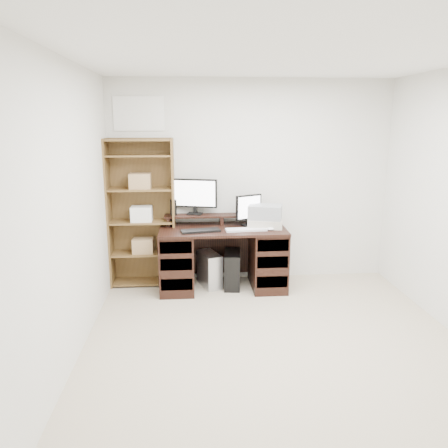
{
  "coord_description": "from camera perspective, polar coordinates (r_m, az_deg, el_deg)",
  "views": [
    {
      "loc": [
        -0.75,
        -3.4,
        2.0
      ],
      "look_at": [
        -0.38,
        1.43,
        0.85
      ],
      "focal_mm": 35.0,
      "sensor_mm": 36.0,
      "label": 1
    }
  ],
  "objects": [
    {
      "name": "desk",
      "position": [
        5.3,
        -0.17,
        -4.32
      ],
      "size": [
        1.5,
        0.7,
        0.75
      ],
      "color": "black",
      "rests_on": "ground"
    },
    {
      "name": "keyboard_white",
      "position": [
        5.09,
        2.91,
        -0.73
      ],
      "size": [
        0.49,
        0.19,
        0.02
      ],
      "primitive_type": "cube",
      "rotation": [
        0.0,
        0.0,
        0.09
      ],
      "color": "white",
      "rests_on": "desk"
    },
    {
      "name": "monitor_wide",
      "position": [
        5.38,
        -3.81,
        3.85
      ],
      "size": [
        0.54,
        0.2,
        0.44
      ],
      "rotation": [
        0.0,
        0.0,
        -0.26
      ],
      "color": "black",
      "rests_on": "riser_shelf"
    },
    {
      "name": "keyboard_black",
      "position": [
        5.03,
        -3.07,
        -0.89
      ],
      "size": [
        0.47,
        0.23,
        0.03
      ],
      "primitive_type": "cube",
      "rotation": [
        0.0,
        0.0,
        0.18
      ],
      "color": "black",
      "rests_on": "desk"
    },
    {
      "name": "mouse",
      "position": [
        5.12,
        6.09,
        -0.65
      ],
      "size": [
        0.1,
        0.08,
        0.03
      ],
      "primitive_type": "ellipsoid",
      "rotation": [
        0.0,
        0.0,
        -0.27
      ],
      "color": "white",
      "rests_on": "desk"
    },
    {
      "name": "printer",
      "position": [
        5.27,
        5.38,
        0.14
      ],
      "size": [
        0.46,
        0.37,
        0.1
      ],
      "primitive_type": "cube",
      "rotation": [
        0.0,
        0.0,
        -0.19
      ],
      "color": "beige",
      "rests_on": "desk"
    },
    {
      "name": "speaker",
      "position": [
        5.38,
        -6.62,
        2.16
      ],
      "size": [
        0.08,
        0.08,
        0.19
      ],
      "primitive_type": "cube",
      "rotation": [
        0.0,
        0.0,
        0.07
      ],
      "color": "black",
      "rests_on": "riser_shelf"
    },
    {
      "name": "bookshelf",
      "position": [
        5.4,
        -10.69,
        1.56
      ],
      "size": [
        0.8,
        0.3,
        1.8
      ],
      "color": "brown",
      "rests_on": "ground"
    },
    {
      "name": "room",
      "position": [
        3.56,
        7.82,
        1.08
      ],
      "size": [
        3.54,
        4.04,
        2.54
      ],
      "color": "#BCAD91",
      "rests_on": "ground"
    },
    {
      "name": "basket",
      "position": [
        5.24,
        5.41,
        1.57
      ],
      "size": [
        0.45,
        0.37,
        0.17
      ],
      "primitive_type": "cube",
      "rotation": [
        0.0,
        0.0,
        -0.26
      ],
      "color": "gray",
      "rests_on": "printer"
    },
    {
      "name": "riser_shelf",
      "position": [
        5.39,
        -0.34,
        0.96
      ],
      "size": [
        1.4,
        0.22,
        0.12
      ],
      "color": "black",
      "rests_on": "desk"
    },
    {
      "name": "tower_black",
      "position": [
        5.39,
        1.1,
        -5.94
      ],
      "size": [
        0.24,
        0.46,
        0.44
      ],
      "rotation": [
        0.0,
        0.0,
        -0.11
      ],
      "color": "black",
      "rests_on": "ground"
    },
    {
      "name": "monitor_small",
      "position": [
        5.3,
        3.24,
        1.98
      ],
      "size": [
        0.33,
        0.2,
        0.38
      ],
      "rotation": [
        0.0,
        0.0,
        0.43
      ],
      "color": "black",
      "rests_on": "desk"
    },
    {
      "name": "tower_silver",
      "position": [
        5.42,
        -1.91,
        -5.94
      ],
      "size": [
        0.31,
        0.46,
        0.42
      ],
      "primitive_type": "cube",
      "rotation": [
        0.0,
        0.0,
        0.33
      ],
      "color": "#B5B7BC",
      "rests_on": "ground"
    }
  ]
}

